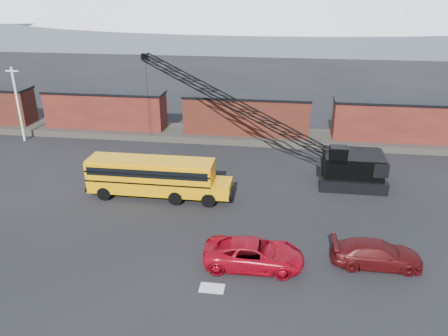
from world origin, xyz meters
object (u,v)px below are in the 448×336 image
Objects in this scene: red_pickup at (254,254)px; crawler_crane at (232,103)px; maroon_suv at (376,254)px; school_bus at (156,176)px.

red_pickup is 0.26× the size of crawler_crane.
red_pickup is 1.12× the size of maroon_suv.
school_bus is 0.49× the size of crawler_crane.
maroon_suv is 20.02m from crawler_crane.
red_pickup is at bearing -78.48° from crawler_crane.
school_bus is 2.14× the size of maroon_suv.
red_pickup is at bearing 97.09° from maroon_suv.
school_bus reaches higher than red_pickup.
red_pickup reaches higher than maroon_suv.
crawler_crane is at bearing 60.72° from school_bus.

